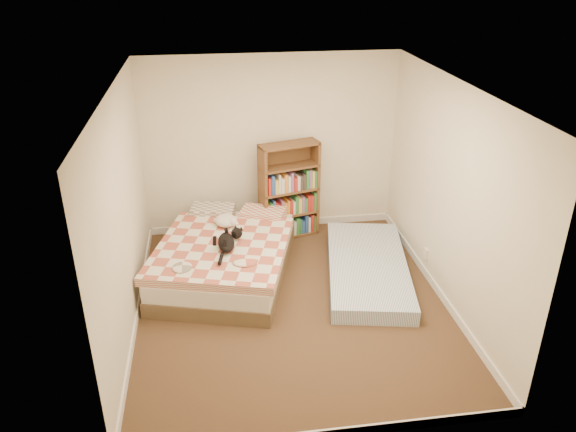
{
  "coord_description": "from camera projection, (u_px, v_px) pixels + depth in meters",
  "views": [
    {
      "loc": [
        -0.82,
        -5.34,
        3.73
      ],
      "look_at": [
        -0.0,
        0.3,
        0.98
      ],
      "focal_mm": 35.0,
      "sensor_mm": 36.0,
      "label": 1
    }
  ],
  "objects": [
    {
      "name": "black_cat",
      "position": [
        226.0,
        241.0,
        6.66
      ],
      "size": [
        0.41,
        0.75,
        0.17
      ],
      "rotation": [
        0.0,
        0.0,
        -0.61
      ],
      "color": "black",
      "rests_on": "bed"
    },
    {
      "name": "white_dog",
      "position": [
        226.0,
        221.0,
        7.15
      ],
      "size": [
        0.3,
        0.31,
        0.14
      ],
      "rotation": [
        0.0,
        0.0,
        0.06
      ],
      "color": "white",
      "rests_on": "bed"
    },
    {
      "name": "floor_mattress",
      "position": [
        367.0,
        268.0,
        7.02
      ],
      "size": [
        1.34,
        2.27,
        0.19
      ],
      "primitive_type": "cube",
      "rotation": [
        0.0,
        0.0,
        -0.19
      ],
      "color": "#698BAF",
      "rests_on": "room"
    },
    {
      "name": "bookshelf",
      "position": [
        289.0,
        201.0,
        7.84
      ],
      "size": [
        0.89,
        0.49,
        1.37
      ],
      "rotation": [
        0.0,
        0.0,
        0.27
      ],
      "color": "brown",
      "rests_on": "room"
    },
    {
      "name": "room",
      "position": [
        293.0,
        210.0,
        5.97
      ],
      "size": [
        3.51,
        4.01,
        2.51
      ],
      "color": "#42311C",
      "rests_on": "ground"
    },
    {
      "name": "bed",
      "position": [
        225.0,
        255.0,
        6.99
      ],
      "size": [
        1.95,
        2.39,
        0.56
      ],
      "rotation": [
        0.0,
        0.0,
        -0.27
      ],
      "color": "brown",
      "rests_on": "room"
    }
  ]
}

